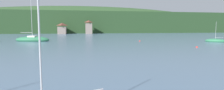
{
  "coord_description": "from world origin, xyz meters",
  "views": [
    {
      "loc": [
        -3.41,
        18.81,
        3.36
      ],
      "look_at": [
        0.0,
        39.06,
        1.3
      ],
      "focal_mm": 28.56,
      "sensor_mm": 36.0,
      "label": 1
    }
  ],
  "objects_px": {
    "shore_building_west": "(62,29)",
    "mooring_buoy_mid": "(197,47)",
    "sailboat_far_2": "(215,41)",
    "sailboat_far_1": "(33,40)",
    "mooring_buoy_far": "(140,41)",
    "shore_building_westcentral": "(89,27)"
  },
  "relations": [
    {
      "from": "sailboat_far_1",
      "to": "mooring_buoy_mid",
      "type": "height_order",
      "value": "sailboat_far_1"
    },
    {
      "from": "mooring_buoy_far",
      "to": "shore_building_westcentral",
      "type": "bearing_deg",
      "value": 101.4
    },
    {
      "from": "shore_building_westcentral",
      "to": "mooring_buoy_mid",
      "type": "height_order",
      "value": "shore_building_westcentral"
    },
    {
      "from": "sailboat_far_1",
      "to": "shore_building_westcentral",
      "type": "bearing_deg",
      "value": 82.38
    },
    {
      "from": "shore_building_west",
      "to": "sailboat_far_2",
      "type": "xyz_separation_m",
      "value": [
        39.57,
        -56.02,
        -2.43
      ]
    },
    {
      "from": "shore_building_westcentral",
      "to": "sailboat_far_1",
      "type": "relative_size",
      "value": 0.58
    },
    {
      "from": "shore_building_west",
      "to": "mooring_buoy_mid",
      "type": "xyz_separation_m",
      "value": [
        28.58,
        -65.16,
        -2.68
      ]
    },
    {
      "from": "mooring_buoy_far",
      "to": "mooring_buoy_mid",
      "type": "bearing_deg",
      "value": -69.33
    },
    {
      "from": "shore_building_westcentral",
      "to": "shore_building_west",
      "type": "bearing_deg",
      "value": 176.78
    },
    {
      "from": "sailboat_far_1",
      "to": "sailboat_far_2",
      "type": "height_order",
      "value": "sailboat_far_1"
    },
    {
      "from": "shore_building_west",
      "to": "sailboat_far_1",
      "type": "relative_size",
      "value": 0.54
    },
    {
      "from": "shore_building_westcentral",
      "to": "sailboat_far_2",
      "type": "relative_size",
      "value": 1.39
    },
    {
      "from": "mooring_buoy_far",
      "to": "sailboat_far_2",
      "type": "bearing_deg",
      "value": -16.61
    },
    {
      "from": "sailboat_far_2",
      "to": "mooring_buoy_mid",
      "type": "xyz_separation_m",
      "value": [
        -10.99,
        -9.15,
        -0.24
      ]
    },
    {
      "from": "sailboat_far_2",
      "to": "sailboat_far_1",
      "type": "bearing_deg",
      "value": 30.2
    },
    {
      "from": "sailboat_far_1",
      "to": "mooring_buoy_mid",
      "type": "xyz_separation_m",
      "value": [
        30.55,
        -18.24,
        -0.42
      ]
    },
    {
      "from": "mooring_buoy_mid",
      "to": "mooring_buoy_far",
      "type": "xyz_separation_m",
      "value": [
        -5.28,
        14.0,
        0.0
      ]
    },
    {
      "from": "shore_building_westcentral",
      "to": "mooring_buoy_mid",
      "type": "bearing_deg",
      "value": -76.52
    },
    {
      "from": "shore_building_west",
      "to": "sailboat_far_2",
      "type": "bearing_deg",
      "value": -54.76
    },
    {
      "from": "sailboat_far_1",
      "to": "mooring_buoy_far",
      "type": "height_order",
      "value": "sailboat_far_1"
    },
    {
      "from": "shore_building_westcentral",
      "to": "mooring_buoy_far",
      "type": "xyz_separation_m",
      "value": [
        10.16,
        -50.42,
        -3.3
      ]
    },
    {
      "from": "sailboat_far_2",
      "to": "mooring_buoy_far",
      "type": "relative_size",
      "value": 12.56
    }
  ]
}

